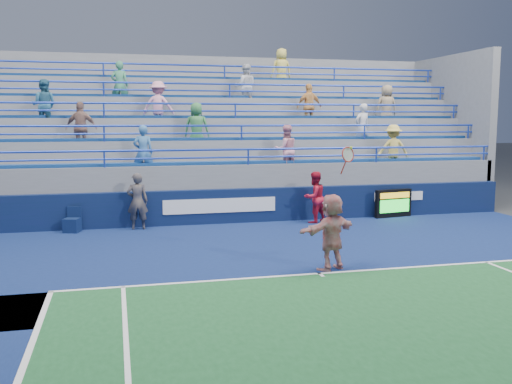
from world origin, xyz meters
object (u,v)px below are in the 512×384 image
object	(u,v)px
serve_speed_board	(393,203)
tennis_player	(332,232)
ball_girl	(314,197)
judge_chair	(72,224)
line_judge	(137,201)

from	to	relation	value
serve_speed_board	tennis_player	distance (m)	7.45
tennis_player	ball_girl	size ratio (longest dim) A/B	1.65
judge_chair	line_judge	distance (m)	1.99
tennis_player	line_judge	distance (m)	6.98
serve_speed_board	judge_chair	xyz separation A→B (m)	(-10.39, -0.11, -0.24)
judge_chair	serve_speed_board	bearing A→B (deg)	0.62
line_judge	ball_girl	world-z (taller)	line_judge
line_judge	ball_girl	bearing A→B (deg)	-179.49
line_judge	judge_chair	bearing A→B (deg)	1.67
serve_speed_board	ball_girl	size ratio (longest dim) A/B	0.84
tennis_player	line_judge	bearing A→B (deg)	124.46
judge_chair	line_judge	bearing A→B (deg)	-0.63
tennis_player	line_judge	world-z (taller)	tennis_player
line_judge	ball_girl	xyz separation A→B (m)	(5.56, -0.17, -0.04)
judge_chair	ball_girl	world-z (taller)	ball_girl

